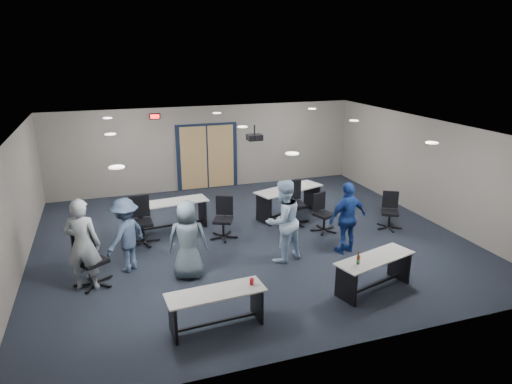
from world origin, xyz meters
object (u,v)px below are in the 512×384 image
object	(u,v)px
chair_loose_right	(390,211)
person_lightblue	(283,221)
table_back_left	(172,210)
chair_back_d	(324,213)
table_front_right	(374,268)
chair_back_b	(223,219)
chair_back_c	(295,203)
person_navy	(348,218)
chair_back_a	(141,221)
person_back	(126,235)
table_front_left	(216,303)
chair_loose_left	(92,259)
table_back_right	(289,197)
person_plaid	(188,240)
person_gray	(83,244)

from	to	relation	value
chair_loose_right	person_lightblue	distance (m)	3.40
table_back_left	chair_back_d	world-z (taller)	chair_back_d
table_front_right	chair_back_b	xyz separation A→B (m)	(-2.08, 3.35, 0.04)
chair_back_d	person_lightblue	distance (m)	2.02
chair_back_c	person_navy	xyz separation A→B (m)	(0.42, -2.00, 0.26)
chair_loose_right	chair_back_a	bearing A→B (deg)	-159.28
person_navy	chair_back_d	bearing A→B (deg)	-102.94
chair_back_c	person_back	size ratio (longest dim) A/B	0.72
chair_back_b	chair_back_d	size ratio (longest dim) A/B	1.03
person_lightblue	chair_back_d	bearing A→B (deg)	-162.87
person_back	table_back_left	bearing A→B (deg)	-166.57
chair_back_d	person_lightblue	size ratio (longest dim) A/B	0.54
table_front_left	table_back_left	size ratio (longest dim) A/B	0.89
chair_back_c	chair_loose_left	bearing A→B (deg)	-155.21
table_back_right	person_plaid	world-z (taller)	person_plaid
chair_loose_right	person_lightblue	xyz separation A→B (m)	(-3.27, -0.79, 0.44)
person_plaid	person_navy	size ratio (longest dim) A/B	0.98
table_front_right	chair_back_b	bearing A→B (deg)	106.10
chair_back_b	chair_back_d	xyz separation A→B (m)	(2.52, -0.41, -0.02)
chair_loose_left	person_lightblue	xyz separation A→B (m)	(3.93, -0.13, 0.35)
table_front_right	person_gray	size ratio (longest dim) A/B	0.96
person_gray	person_lightblue	size ratio (longest dim) A/B	1.00
table_front_right	chair_loose_left	size ratio (longest dim) A/B	1.58
person_plaid	person_navy	distance (m)	3.61
table_front_left	chair_loose_left	xyz separation A→B (m)	(-1.94, 2.15, 0.10)
table_front_right	chair_back_a	size ratio (longest dim) A/B	1.55
table_back_right	chair_back_d	xyz separation A→B (m)	(0.43, -1.31, -0.06)
chair_back_b	person_back	size ratio (longest dim) A/B	0.64
table_front_right	chair_loose_left	distance (m)	5.43
person_lightblue	person_navy	size ratio (longest dim) A/B	1.10
chair_back_b	chair_back_d	distance (m)	2.56
table_back_left	person_back	size ratio (longest dim) A/B	1.19
chair_back_a	person_lightblue	xyz separation A→B (m)	(2.83, -1.87, 0.34)
table_back_left	person_gray	distance (m)	3.25
table_back_right	table_front_right	bearing A→B (deg)	-108.98
chair_back_c	chair_loose_right	size ratio (longest dim) A/B	1.19
chair_back_d	person_gray	distance (m)	5.77
table_back_left	table_front_left	bearing A→B (deg)	-96.05
table_back_right	chair_back_b	bearing A→B (deg)	-175.56
table_front_right	chair_back_b	world-z (taller)	chair_back_b
table_front_right	person_plaid	size ratio (longest dim) A/B	1.08
table_back_right	table_back_left	bearing A→B (deg)	159.41
chair_back_b	chair_back_c	distance (m)	2.06
table_front_right	person_navy	distance (m)	1.76
table_front_right	person_lightblue	world-z (taller)	person_lightblue
table_front_left	chair_loose_left	size ratio (longest dim) A/B	1.49
chair_loose_left	person_plaid	world-z (taller)	person_plaid
chair_back_a	person_back	distance (m)	1.37
table_front_left	chair_loose_right	distance (m)	5.96
table_front_left	chair_back_a	world-z (taller)	chair_back_a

